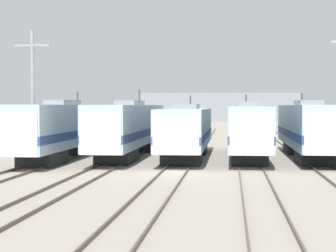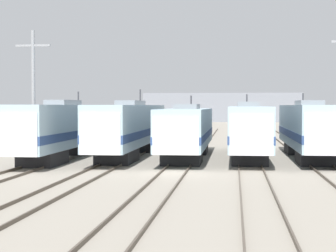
{
  "view_description": "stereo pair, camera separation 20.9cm",
  "coord_description": "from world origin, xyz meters",
  "px_view_note": "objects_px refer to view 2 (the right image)",
  "views": [
    {
      "loc": [
        3.27,
        -32.4,
        3.89
      ],
      "look_at": [
        -0.72,
        2.97,
        2.6
      ],
      "focal_mm": 60.0,
      "sensor_mm": 36.0,
      "label": 1
    },
    {
      "loc": [
        3.48,
        -32.38,
        3.89
      ],
      "look_at": [
        -0.72,
        2.97,
        2.6
      ],
      "focal_mm": 60.0,
      "sensor_mm": 36.0,
      "label": 2
    }
  ],
  "objects_px": {
    "locomotive_far_right": "(310,129)",
    "locomotive_center": "(187,130)",
    "locomotive_far_left": "(61,129)",
    "locomotive_center_left": "(129,128)",
    "locomotive_center_right": "(248,129)",
    "catenary_tower_left": "(33,90)"
  },
  "relations": [
    {
      "from": "locomotive_center_right",
      "to": "catenary_tower_left",
      "type": "bearing_deg",
      "value": -178.24
    },
    {
      "from": "locomotive_center",
      "to": "locomotive_far_right",
      "type": "relative_size",
      "value": 0.97
    },
    {
      "from": "locomotive_center_left",
      "to": "locomotive_far_right",
      "type": "distance_m",
      "value": 13.42
    },
    {
      "from": "locomotive_far_right",
      "to": "locomotive_center_right",
      "type": "bearing_deg",
      "value": 179.69
    },
    {
      "from": "locomotive_far_right",
      "to": "catenary_tower_left",
      "type": "height_order",
      "value": "catenary_tower_left"
    },
    {
      "from": "locomotive_center_left",
      "to": "locomotive_center_right",
      "type": "relative_size",
      "value": 1.09
    },
    {
      "from": "locomotive_far_left",
      "to": "locomotive_center_right",
      "type": "xyz_separation_m",
      "value": [
        13.42,
        2.68,
        -0.06
      ]
    },
    {
      "from": "locomotive_far_left",
      "to": "locomotive_center_left",
      "type": "xyz_separation_m",
      "value": [
        4.47,
        2.74,
        -0.01
      ]
    },
    {
      "from": "locomotive_center_right",
      "to": "locomotive_far_right",
      "type": "bearing_deg",
      "value": -0.31
    },
    {
      "from": "locomotive_far_left",
      "to": "catenary_tower_left",
      "type": "relative_size",
      "value": 1.86
    },
    {
      "from": "locomotive_far_left",
      "to": "catenary_tower_left",
      "type": "xyz_separation_m",
      "value": [
        -2.88,
        2.18,
        2.92
      ]
    },
    {
      "from": "locomotive_far_left",
      "to": "locomotive_center_left",
      "type": "relative_size",
      "value": 0.9
    },
    {
      "from": "locomotive_center_right",
      "to": "locomotive_far_right",
      "type": "distance_m",
      "value": 4.47
    },
    {
      "from": "locomotive_far_right",
      "to": "catenary_tower_left",
      "type": "bearing_deg",
      "value": -178.68
    },
    {
      "from": "locomotive_far_right",
      "to": "locomotive_center",
      "type": "bearing_deg",
      "value": -174.13
    },
    {
      "from": "locomotive_far_right",
      "to": "locomotive_center_left",
      "type": "bearing_deg",
      "value": 179.64
    },
    {
      "from": "locomotive_center_left",
      "to": "catenary_tower_left",
      "type": "relative_size",
      "value": 2.08
    },
    {
      "from": "catenary_tower_left",
      "to": "locomotive_center",
      "type": "bearing_deg",
      "value": -2.14
    },
    {
      "from": "locomotive_center",
      "to": "locomotive_center_right",
      "type": "bearing_deg",
      "value": 11.91
    },
    {
      "from": "locomotive_center_left",
      "to": "locomotive_far_right",
      "type": "xyz_separation_m",
      "value": [
        13.42,
        -0.08,
        -0.0
      ]
    },
    {
      "from": "locomotive_center",
      "to": "locomotive_far_right",
      "type": "xyz_separation_m",
      "value": [
        8.95,
        0.92,
        0.13
      ]
    },
    {
      "from": "locomotive_far_left",
      "to": "locomotive_center",
      "type": "xyz_separation_m",
      "value": [
        8.95,
        1.74,
        -0.14
      ]
    }
  ]
}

